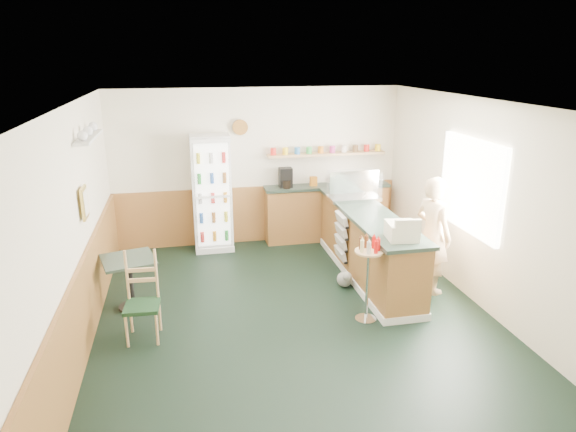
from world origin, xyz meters
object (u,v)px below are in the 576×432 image
object	(u,v)px
display_case	(354,186)
cash_register	(402,231)
shopkeeper	(433,235)
cafe_table	(130,273)
condiment_stand	(368,267)
drinks_fridge	(212,193)
cafe_chair	(142,293)

from	to	relation	value
display_case	cash_register	bearing A→B (deg)	-90.00
shopkeeper	cafe_table	xyz separation A→B (m)	(-4.10, 0.29, -0.33)
cash_register	condiment_stand	xyz separation A→B (m)	(-0.47, -0.14, -0.39)
shopkeeper	display_case	bearing A→B (deg)	7.24
drinks_fridge	cafe_chair	distance (m)	2.96
cash_register	display_case	bearing A→B (deg)	97.00
cash_register	condiment_stand	bearing A→B (deg)	-156.60
shopkeeper	cafe_table	size ratio (longest dim) A/B	2.12
display_case	shopkeeper	distance (m)	1.57
display_case	cafe_table	distance (m)	3.64
cafe_table	cafe_chair	distance (m)	0.77
shopkeeper	condiment_stand	size ratio (longest dim) A/B	1.52
display_case	cafe_table	size ratio (longest dim) A/B	1.03
display_case	condiment_stand	xyz separation A→B (m)	(-0.47, -1.99, -0.52)
cash_register	cafe_table	size ratio (longest dim) A/B	0.49
drinks_fridge	cash_register	distance (m)	3.55
cash_register	shopkeeper	world-z (taller)	shopkeeper
display_case	cash_register	world-z (taller)	display_case
condiment_stand	cafe_table	world-z (taller)	condiment_stand
cafe_table	condiment_stand	bearing A→B (deg)	-17.73
display_case	cafe_chair	size ratio (longest dim) A/B	0.76
cafe_chair	cafe_table	bearing A→B (deg)	108.84
cash_register	condiment_stand	distance (m)	0.63
condiment_stand	cash_register	bearing A→B (deg)	16.40
shopkeeper	drinks_fridge	bearing A→B (deg)	31.20
shopkeeper	condiment_stand	distance (m)	1.34
cash_register	cafe_chair	size ratio (longest dim) A/B	0.36
display_case	shopkeeper	world-z (taller)	shopkeeper
shopkeeper	condiment_stand	bearing A→B (deg)	98.47
cafe_chair	shopkeeper	bearing A→B (deg)	10.24
cash_register	shopkeeper	bearing A→B (deg)	42.75
drinks_fridge	display_case	bearing A→B (deg)	-23.57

